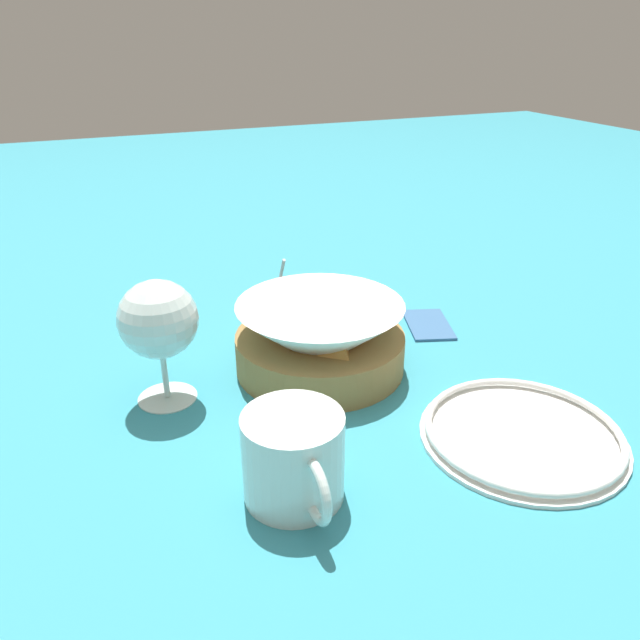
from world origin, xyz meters
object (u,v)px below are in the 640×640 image
beer_mug (294,460)px  wine_glass (159,323)px  side_plate (523,433)px  food_basket (320,340)px  sauce_cup (278,298)px

beer_mug → wine_glass: bearing=-159.8°
wine_glass → side_plate: (0.23, 0.34, -0.09)m
food_basket → sauce_cup: 0.18m
side_plate → sauce_cup: bearing=-161.7°
food_basket → side_plate: (0.23, 0.14, -0.03)m
sauce_cup → beer_mug: 0.41m
food_basket → side_plate: 0.27m
sauce_cup → side_plate: bearing=18.3°
side_plate → food_basket: bearing=-148.2°
wine_glass → side_plate: size_ratio=0.68×
beer_mug → sauce_cup: bearing=162.6°
food_basket → wine_glass: (-0.00, -0.20, 0.06)m
food_basket → beer_mug: food_basket is taller
sauce_cup → wine_glass: (0.18, -0.20, 0.08)m
side_plate → beer_mug: bearing=-93.0°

